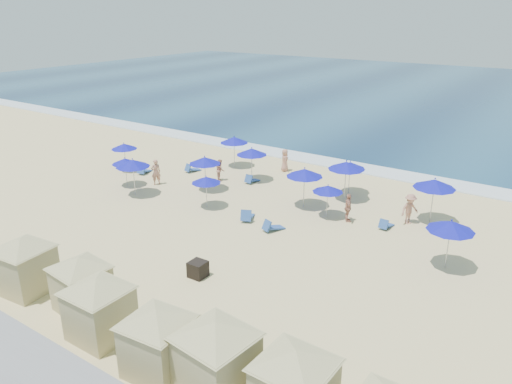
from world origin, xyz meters
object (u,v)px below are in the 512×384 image
beachgoer_2 (348,208)px  cabana_4 (216,348)px  umbrella_0 (124,146)px  umbrella_12 (305,173)px  cabana_3 (158,333)px  umbrella_5 (205,160)px  umbrella_6 (206,180)px  cabana_2 (98,300)px  umbrella_7 (350,165)px  umbrella_10 (435,184)px  beachgoer_1 (220,170)px  umbrella_1 (125,161)px  umbrella_9 (346,165)px  umbrella_2 (234,140)px  umbrella_3 (133,163)px  beachgoer_0 (156,172)px  beachgoer_4 (285,160)px  cabana_5 (295,377)px  umbrella_8 (328,189)px  cabana_1 (80,277)px  beachgoer_3 (410,209)px  umbrella_11 (451,226)px  umbrella_4 (252,152)px  cabana_0 (24,258)px  trash_bin (198,269)px

beachgoer_2 → cabana_4: bearing=155.6°
umbrella_0 → umbrella_12: bearing=4.9°
cabana_4 → umbrella_12: (-5.63, 15.63, 0.58)m
cabana_3 → umbrella_5: 18.16m
umbrella_5 → umbrella_12: 7.12m
umbrella_5 → umbrella_6: bearing=-48.5°
cabana_2 → umbrella_7: (1.11, 19.68, 0.41)m
cabana_4 → umbrella_10: 17.81m
beachgoer_1 → umbrella_1: bearing=89.1°
cabana_2 → umbrella_9: cabana_2 is taller
cabana_3 → umbrella_2: 23.63m
cabana_3 → umbrella_10: size_ratio=1.57×
umbrella_3 → umbrella_12: umbrella_12 is taller
beachgoer_0 → beachgoer_4: (5.84, 7.80, -0.06)m
cabana_5 → umbrella_5: 20.85m
umbrella_7 → beachgoer_4: (-6.12, 1.75, -1.13)m
umbrella_10 → cabana_3: bearing=-102.0°
umbrella_1 → umbrella_8: bearing=12.0°
cabana_2 → cabana_3: bearing=-2.7°
cabana_1 → umbrella_8: bearing=74.9°
umbrella_3 → umbrella_0: bearing=144.4°
cabana_2 → umbrella_12: cabana_2 is taller
cabana_3 → umbrella_1: cabana_3 is taller
umbrella_6 → umbrella_9: umbrella_9 is taller
cabana_2 → umbrella_7: size_ratio=1.91×
umbrella_0 → umbrella_5: bearing=0.9°
cabana_5 → umbrella_7: bearing=110.1°
cabana_1 → beachgoer_3: bearing=63.1°
umbrella_7 → cabana_1: bearing=-99.8°
umbrella_8 → umbrella_11: 7.93m
umbrella_1 → umbrella_3: size_ratio=0.81×
beachgoer_0 → beachgoer_3: size_ratio=1.02×
cabana_5 → umbrella_7: cabana_5 is taller
cabana_5 → umbrella_3: bearing=150.0°
cabana_3 → umbrella_4: cabana_3 is taller
umbrella_2 → umbrella_4: 3.64m
cabana_2 → umbrella_6: size_ratio=2.10×
cabana_5 → umbrella_10: (-1.03, 17.37, 0.78)m
cabana_4 → cabana_0: bearing=179.5°
umbrella_9 → umbrella_11: 9.71m
umbrella_12 → beachgoer_2: 3.58m
umbrella_5 → beachgoer_0: 3.97m
cabana_0 → cabana_1: 3.26m
umbrella_7 → umbrella_11: umbrella_11 is taller
trash_bin → cabana_5: size_ratio=0.17×
cabana_0 → umbrella_10: cabana_0 is taller
umbrella_4 → umbrella_7: 7.07m
cabana_5 → umbrella_12: bearing=118.5°
umbrella_6 → umbrella_7: umbrella_7 is taller
umbrella_6 → umbrella_2: bearing=115.4°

